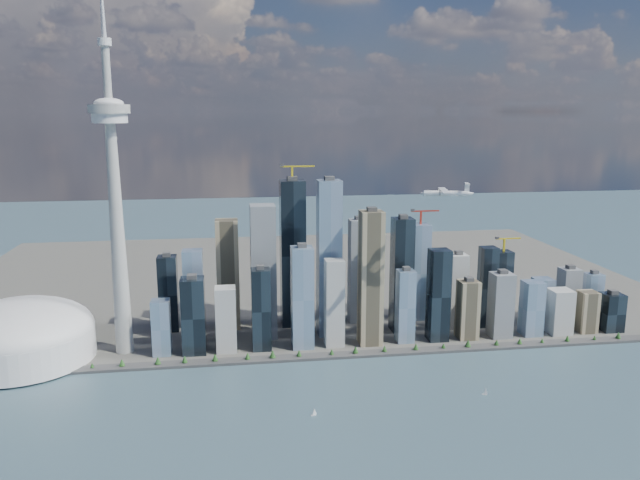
{
  "coord_description": "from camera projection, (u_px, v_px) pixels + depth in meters",
  "views": [
    {
      "loc": [
        -139.55,
        -594.86,
        351.54
      ],
      "look_at": [
        -14.81,
        260.0,
        173.18
      ],
      "focal_mm": 35.0,
      "sensor_mm": 36.0,
      "label": 1
    }
  ],
  "objects": [
    {
      "name": "ground",
      "position": [
        369.0,
        446.0,
        667.28
      ],
      "size": [
        4000.0,
        4000.0,
        0.0
      ],
      "primitive_type": "plane",
      "color": "#2F4853",
      "rests_on": "ground"
    },
    {
      "name": "seawall",
      "position": [
        331.0,
        356.0,
        909.15
      ],
      "size": [
        1100.0,
        22.0,
        4.0
      ],
      "primitive_type": "cube",
      "color": "#383838",
      "rests_on": "ground"
    },
    {
      "name": "land",
      "position": [
        297.0,
        277.0,
        1345.34
      ],
      "size": [
        1400.0,
        900.0,
        3.0
      ],
      "primitive_type": "cube",
      "color": "#4C4C47",
      "rests_on": "ground"
    },
    {
      "name": "shoreline_trees",
      "position": [
        331.0,
        351.0,
        907.78
      ],
      "size": [
        960.53,
        7.2,
        8.8
      ],
      "color": "#3F2D1E",
      "rests_on": "seawall"
    },
    {
      "name": "skyscraper_cluster",
      "position": [
        360.0,
        285.0,
        985.32
      ],
      "size": [
        736.0,
        142.0,
        267.04
      ],
      "color": "black",
      "rests_on": "land"
    },
    {
      "name": "needle_tower",
      "position": [
        115.0,
        195.0,
        877.59
      ],
      "size": [
        56.0,
        56.0,
        550.5
      ],
      "color": "#ABABA6",
      "rests_on": "land"
    },
    {
      "name": "dome_stadium",
      "position": [
        21.0,
        335.0,
        887.82
      ],
      "size": [
        200.0,
        200.0,
        86.0
      ],
      "color": "silver",
      "rests_on": "land"
    },
    {
      "name": "airplane",
      "position": [
        447.0,
        193.0,
        840.89
      ],
      "size": [
        71.39,
        63.54,
        17.52
      ],
      "rotation": [
        0.0,
        0.0,
        -0.22
      ],
      "color": "white",
      "rests_on": "ground"
    },
    {
      "name": "sailboat_west",
      "position": [
        314.0,
        413.0,
        734.49
      ],
      "size": [
        6.91,
        3.06,
        9.56
      ],
      "rotation": [
        0.0,
        0.0,
        0.22
      ],
      "color": "white",
      "rests_on": "ground"
    },
    {
      "name": "sailboat_east",
      "position": [
        485.0,
        392.0,
        787.75
      ],
      "size": [
        7.16,
        4.28,
        10.19
      ],
      "rotation": [
        0.0,
        0.0,
        -0.4
      ],
      "color": "white",
      "rests_on": "ground"
    }
  ]
}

